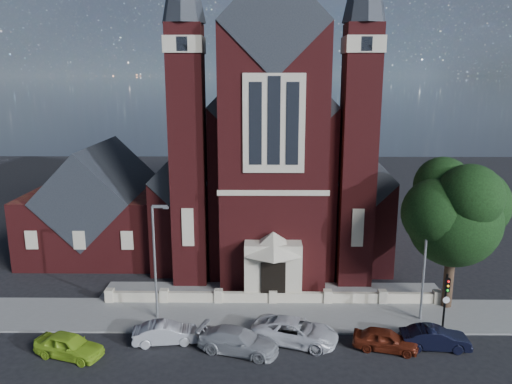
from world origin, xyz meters
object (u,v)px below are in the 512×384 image
at_px(street_lamp_right, 426,257).
at_px(car_white_suv, 295,331).
at_px(street_tree, 458,216).
at_px(car_silver_a, 166,333).
at_px(car_silver_b, 238,341).
at_px(street_lamp_left, 156,256).
at_px(car_lime_van, 69,345).
at_px(church, 270,158).
at_px(car_navy, 435,338).
at_px(car_dark_red, 385,340).
at_px(traffic_signal, 446,295).
at_px(parish_hall, 101,209).

xyz_separation_m(street_lamp_right, car_white_suv, (-8.83, -2.98, -3.85)).
xyz_separation_m(street_tree, car_silver_a, (-19.43, -4.83, -6.30)).
relative_size(car_silver_b, car_white_suv, 0.92).
relative_size(street_lamp_left, car_lime_van, 1.92).
distance_m(street_lamp_left, car_white_suv, 10.38).
relative_size(street_lamp_left, street_lamp_right, 1.00).
distance_m(church, car_navy, 25.70).
distance_m(church, car_silver_b, 24.34).
bearing_deg(car_lime_van, church, -9.76).
bearing_deg(car_silver_b, street_lamp_left, 71.30).
bearing_deg(car_dark_red, car_white_suv, 96.00).
height_order(street_lamp_right, car_white_suv, street_lamp_right).
bearing_deg(car_navy, church, 26.03).
bearing_deg(car_dark_red, car_silver_a, 101.60).
distance_m(car_lime_van, car_navy, 22.05).
height_order(car_silver_b, car_white_suv, car_white_suv).
height_order(car_silver_b, car_navy, car_silver_b).
relative_size(street_tree, traffic_signal, 2.67).
relative_size(church, car_white_suv, 6.49).
bearing_deg(car_silver_a, street_lamp_right, -88.07).
xyz_separation_m(street_lamp_right, car_silver_a, (-16.93, -3.12, -3.94)).
bearing_deg(street_lamp_left, car_navy, -11.60).
bearing_deg(parish_hall, car_navy, -34.39).
height_order(traffic_signal, car_silver_a, traffic_signal).
distance_m(car_white_suv, car_dark_red, 5.50).
bearing_deg(street_lamp_left, car_silver_b, -36.04).
distance_m(street_lamp_right, traffic_signal, 2.71).
distance_m(traffic_signal, car_white_suv, 10.01).
bearing_deg(traffic_signal, church, 118.20).
height_order(parish_hall, street_lamp_left, parish_hall).
distance_m(car_lime_van, car_white_suv, 13.64).
xyz_separation_m(car_lime_van, car_silver_a, (5.43, 1.63, -0.05)).
bearing_deg(car_dark_red, car_silver_b, 106.56).
distance_m(church, traffic_signal, 23.94).
height_order(car_lime_van, car_navy, car_lime_van).
distance_m(car_silver_b, car_dark_red, 8.95).
bearing_deg(street_lamp_right, parish_hall, 151.78).
distance_m(street_tree, street_lamp_right, 3.84).
distance_m(car_lime_van, car_dark_red, 18.99).
distance_m(traffic_signal, car_silver_b, 13.62).
relative_size(traffic_signal, car_lime_van, 0.95).
bearing_deg(church, street_tree, -53.83).
distance_m(street_lamp_right, car_silver_a, 17.66).
bearing_deg(car_silver_a, car_lime_van, 98.19).
height_order(street_lamp_right, car_silver_b, street_lamp_right).
height_order(street_lamp_right, car_lime_van, street_lamp_right).
relative_size(church, parish_hall, 2.86).
xyz_separation_m(street_lamp_left, car_silver_b, (5.66, -4.12, -3.88)).
bearing_deg(street_lamp_left, car_lime_van, -132.53).
relative_size(parish_hall, car_lime_van, 2.90).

